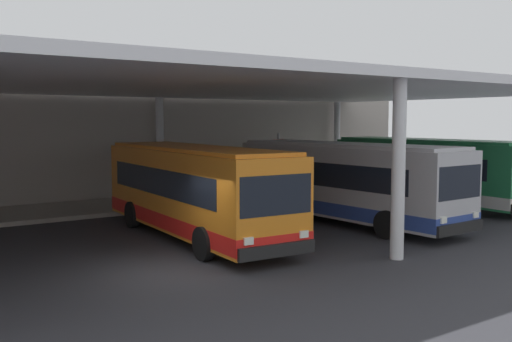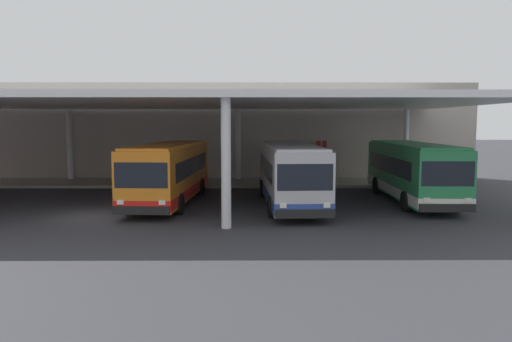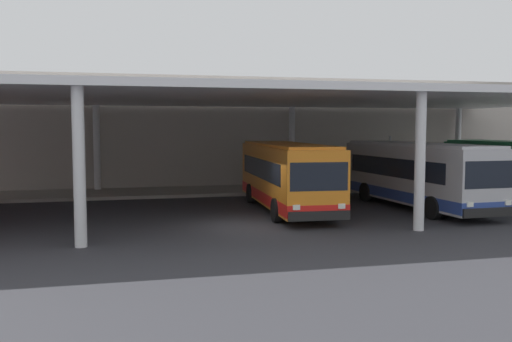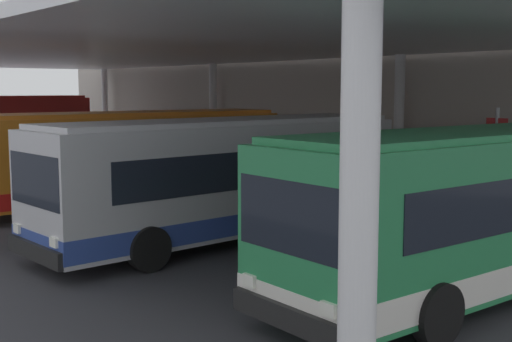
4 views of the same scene
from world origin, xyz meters
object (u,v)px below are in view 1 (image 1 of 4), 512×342
Objects in this scene: trash_bin at (270,182)px; bus_second_bay at (194,190)px; bench_waiting at (238,184)px; bus_far_bay at (428,170)px; banner_sign at (279,159)px; bus_middle_bay at (344,181)px.

bus_second_bay is at bearing -138.69° from trash_bin.
bus_far_bay is at bearing -51.69° from bench_waiting.
trash_bin is at bearing 117.16° from bus_far_bay.
bus_second_bay is 1.01× the size of bus_far_bay.
banner_sign is at bearing 120.69° from bus_far_bay.
bench_waiting is 1.84× the size of trash_bin.
trash_bin is (9.22, 8.10, -0.98)m from bus_second_bay.
bench_waiting is (-6.00, 7.59, -0.99)m from bus_far_bay.
trash_bin is (-3.89, 7.58, -0.98)m from bus_far_bay.
bus_middle_bay is at bearing -107.77° from trash_bin.
bus_far_bay is 8.58m from trash_bin.
banner_sign reaches higher than bus_far_bay.
bus_far_bay is at bearing 11.07° from bus_middle_bay.
bench_waiting is 0.56× the size of banner_sign.
trash_bin is at bearing -0.29° from bench_waiting.
bus_second_bay is 12.31m from trash_bin.
bench_waiting is at bearing 48.76° from bus_second_bay.
bus_second_bay is at bearing 172.85° from bus_middle_bay.
bus_second_bay is 13.12m from bus_far_bay.
trash_bin is 0.31× the size of banner_sign.
banner_sign is at bearing 71.05° from bus_middle_bay.
trash_bin is at bearing 83.74° from banner_sign.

